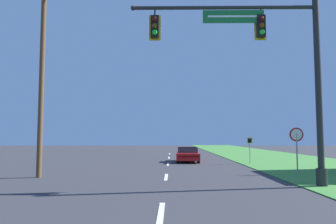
{
  "coord_description": "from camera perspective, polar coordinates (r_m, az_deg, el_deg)",
  "views": [
    {
      "loc": [
        0.29,
        -2.77,
        1.99
      ],
      "look_at": [
        0.0,
        22.3,
        3.96
      ],
      "focal_mm": 35.0,
      "sensor_mm": 36.0,
      "label": 1
    }
  ],
  "objects": [
    {
      "name": "car_ahead",
      "position": [
        27.27,
        3.45,
        -7.41
      ],
      "size": [
        1.94,
        4.33,
        1.19
      ],
      "color": "black",
      "rests_on": "ground"
    },
    {
      "name": "route_sign_post",
      "position": [
        25.89,
        14.04,
        -5.39
      ],
      "size": [
        0.55,
        0.06,
        2.03
      ],
      "color": "gray",
      "rests_on": "grass_verge_right"
    },
    {
      "name": "road_center_line",
      "position": [
        24.85,
        -0.01,
        -9.08
      ],
      "size": [
        0.16,
        34.8,
        0.01
      ],
      "color": "silver",
      "rests_on": "ground"
    },
    {
      "name": "grass_verge_right",
      "position": [
        34.38,
        18.1,
        -7.57
      ],
      "size": [
        10.0,
        110.0,
        0.04
      ],
      "color": "#428438",
      "rests_on": "ground"
    },
    {
      "name": "stop_sign",
      "position": [
        19.29,
        21.49,
        -4.56
      ],
      "size": [
        0.76,
        0.07,
        2.5
      ],
      "color": "gray",
      "rests_on": "grass_verge_right"
    },
    {
      "name": "utility_pole_near",
      "position": [
        18.14,
        -21.11,
        6.74
      ],
      "size": [
        1.8,
        0.26,
        10.54
      ],
      "color": "brown",
      "rests_on": "ground"
    },
    {
      "name": "signal_mast",
      "position": [
        14.54,
        17.88,
        7.94
      ],
      "size": [
        8.08,
        0.47,
        8.36
      ],
      "color": "#232326",
      "rests_on": "grass_verge_right"
    }
  ]
}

